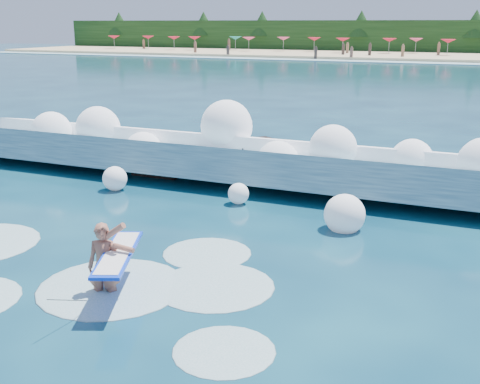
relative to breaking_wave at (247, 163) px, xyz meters
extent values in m
plane|color=#082B42|center=(0.48, -7.03, -0.59)|extent=(200.00, 200.00, 0.00)
cube|color=tan|center=(0.48, 70.97, -0.39)|extent=(140.00, 20.00, 0.40)
cube|color=silver|center=(0.48, 59.97, -0.55)|extent=(140.00, 5.00, 0.08)
cube|color=black|center=(0.48, 80.97, 1.91)|extent=(140.00, 4.00, 5.00)
cube|color=#336680|center=(0.00, -0.16, -0.10)|extent=(19.47, 2.96, 1.63)
cube|color=white|center=(0.00, 0.64, 0.39)|extent=(19.47, 1.37, 0.76)
cube|color=black|center=(-5.90, 0.66, -0.20)|extent=(2.57, 2.40, 1.12)
cube|color=black|center=(-2.90, -0.14, -0.29)|extent=(1.55, 1.21, 0.86)
cube|color=black|center=(-0.20, 1.06, -0.17)|extent=(2.12, 2.20, 1.20)
imported|color=#9E5F4A|center=(0.78, -8.23, -0.06)|extent=(0.67, 0.55, 1.59)
cube|color=#0D3AEB|center=(1.06, -8.18, 0.21)|extent=(1.31, 2.19, 0.05)
cube|color=white|center=(1.06, -8.18, 0.22)|extent=(1.16, 1.99, 0.05)
cylinder|color=black|center=(0.96, -9.43, -0.14)|extent=(0.01, 0.91, 0.43)
sphere|color=white|center=(-7.04, -0.40, 0.51)|extent=(1.36, 1.36, 1.36)
sphere|color=white|center=(-5.52, 0.15, 0.64)|extent=(1.48, 1.48, 1.48)
sphere|color=white|center=(-3.38, -0.44, 0.16)|extent=(1.22, 1.22, 1.22)
sphere|color=white|center=(-0.97, 0.62, 0.96)|extent=(1.63, 1.63, 1.63)
sphere|color=white|center=(1.16, -0.48, 0.23)|extent=(1.23, 1.23, 1.23)
sphere|color=white|center=(2.67, -0.17, 0.69)|extent=(1.34, 1.34, 1.34)
sphere|color=white|center=(4.75, 0.39, 0.44)|extent=(1.16, 1.16, 1.16)
sphere|color=white|center=(-3.10, -2.42, -0.24)|extent=(0.71, 0.71, 0.71)
sphere|color=white|center=(0.70, -2.23, -0.30)|extent=(0.57, 0.57, 0.57)
sphere|color=white|center=(3.79, -3.12, -0.22)|extent=(0.96, 0.96, 0.96)
ellipsoid|color=silver|center=(0.70, -7.94, -0.59)|extent=(2.72, 2.72, 0.14)
ellipsoid|color=silver|center=(2.41, -7.15, -0.59)|extent=(2.23, 2.23, 0.11)
ellipsoid|color=silver|center=(1.54, -5.75, -0.59)|extent=(1.87, 1.87, 0.09)
ellipsoid|color=silver|center=(3.53, -9.13, -0.59)|extent=(1.55, 1.55, 0.08)
cone|color=red|center=(-55.14, 71.41, 1.66)|extent=(2.00, 2.00, 0.50)
cone|color=red|center=(-49.17, 72.71, 1.66)|extent=(2.00, 2.00, 0.50)
cone|color=red|center=(-43.17, 70.92, 1.66)|extent=(2.00, 2.00, 0.50)
cone|color=red|center=(-39.63, 71.32, 1.66)|extent=(2.00, 2.00, 0.50)
cone|color=#158581|center=(-33.81, 74.28, 1.66)|extent=(2.00, 2.00, 0.50)
cone|color=#D53E6C|center=(-30.33, 71.59, 1.66)|extent=(2.00, 2.00, 0.50)
cone|color=#D53E6C|center=(-25.53, 73.97, 1.66)|extent=(2.00, 2.00, 0.50)
cone|color=red|center=(-20.53, 73.81, 1.66)|extent=(2.00, 2.00, 0.50)
cone|color=red|center=(-15.67, 72.02, 1.66)|extent=(2.00, 2.00, 0.50)
cone|color=red|center=(-9.19, 73.16, 1.66)|extent=(2.00, 2.00, 0.50)
cone|color=#D53E6C|center=(-5.78, 75.17, 1.66)|extent=(2.00, 2.00, 0.50)
cone|color=red|center=(-1.01, 71.13, 1.66)|extent=(2.00, 2.00, 0.50)
cube|color=#3F332D|center=(-11.65, 72.34, 0.51)|extent=(0.35, 0.22, 1.39)
cube|color=#8C664C|center=(-8.94, 70.89, 0.53)|extent=(0.35, 0.22, 1.44)
cube|color=#262633|center=(-18.44, 73.96, 0.53)|extent=(0.35, 0.22, 1.44)
cube|color=brown|center=(-50.02, 72.62, 0.61)|extent=(0.35, 0.22, 1.59)
cube|color=#3F332D|center=(-43.53, 66.10, 0.55)|extent=(0.35, 0.22, 1.46)
cube|color=brown|center=(-6.24, 73.97, 0.62)|extent=(0.35, 0.22, 1.61)
cube|color=#3F332D|center=(-43.70, 65.91, 0.53)|extent=(0.35, 0.22, 1.44)
cube|color=#8C664C|center=(-7.29, 61.30, 0.17)|extent=(0.35, 0.22, 1.36)
cube|color=#262633|center=(-51.34, 65.24, 0.56)|extent=(0.35, 0.22, 1.50)
cube|color=#3F332D|center=(-51.37, 72.04, 0.59)|extent=(0.35, 0.22, 1.56)
cube|color=brown|center=(-12.28, 65.77, 0.50)|extent=(0.35, 0.22, 1.37)
cube|color=#3F332D|center=(-27.80, 64.39, 0.59)|extent=(0.35, 0.22, 1.55)
cube|color=#262633|center=(-9.71, 64.14, 0.55)|extent=(0.35, 0.22, 1.48)
camera|label=1|loc=(6.93, -16.24, 4.08)|focal=45.00mm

